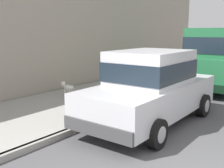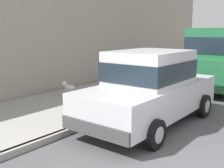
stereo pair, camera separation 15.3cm
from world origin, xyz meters
The scene contains 7 objects.
curb centered at (-3.20, 0.00, 0.07)m, with size 0.16×64.00×0.14m, color gray.
sidewalk centered at (-5.00, 0.00, 0.07)m, with size 3.60×64.00×0.14m, color #99968E.
car_silver_sedan centered at (-2.10, 2.16, 0.98)m, with size 2.07×4.61×1.92m.
car_green_van centered at (-2.11, 7.85, 1.39)m, with size 2.23×4.95×2.52m.
dog_white centered at (-5.84, 2.69, 0.43)m, with size 0.76×0.24×0.49m.
fire_hydrant centered at (-3.65, 6.49, 0.48)m, with size 0.34×0.24×0.72m.
building_facade centered at (-7.10, 5.94, 2.32)m, with size 0.50×20.00×4.65m, color #9E9384.
Camera 1 is at (1.38, -4.07, 2.40)m, focal length 44.53 mm.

